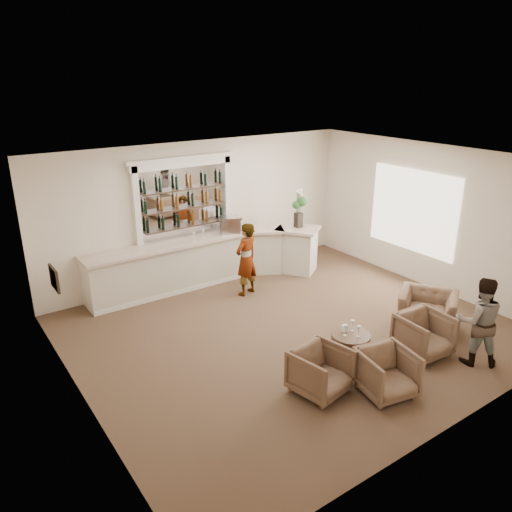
# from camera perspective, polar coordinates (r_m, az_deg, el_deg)

# --- Properties ---
(ground) EXTENTS (8.00, 8.00, 0.00)m
(ground) POSITION_cam_1_polar(r_m,az_deg,el_deg) (9.90, 4.13, -8.50)
(ground) COLOR brown
(ground) RESTS_ON ground
(room_shell) EXTENTS (8.04, 7.02, 3.32)m
(room_shell) POSITION_cam_1_polar(r_m,az_deg,el_deg) (9.64, 2.59, 5.75)
(room_shell) COLOR beige
(room_shell) RESTS_ON ground
(bar_counter) EXTENTS (5.72, 1.80, 1.14)m
(bar_counter) POSITION_cam_1_polar(r_m,az_deg,el_deg) (11.84, -5.52, -0.49)
(bar_counter) COLOR beige
(bar_counter) RESTS_ON ground
(back_bar_alcove) EXTENTS (2.64, 0.25, 3.00)m
(back_bar_alcove) POSITION_cam_1_polar(r_m,az_deg,el_deg) (11.61, -8.23, 6.51)
(back_bar_alcove) COLOR white
(back_bar_alcove) RESTS_ON ground
(cocktail_table) EXTENTS (0.68, 0.68, 0.50)m
(cocktail_table) POSITION_cam_1_polar(r_m,az_deg,el_deg) (9.00, 10.70, -10.18)
(cocktail_table) COLOR #523823
(cocktail_table) RESTS_ON ground
(sommelier) EXTENTS (0.69, 0.55, 1.67)m
(sommelier) POSITION_cam_1_polar(r_m,az_deg,el_deg) (11.10, -1.13, -0.39)
(sommelier) COLOR gray
(sommelier) RESTS_ON ground
(guest) EXTENTS (0.98, 0.96, 1.59)m
(guest) POSITION_cam_1_polar(r_m,az_deg,el_deg) (9.31, 24.15, -6.83)
(guest) COLOR gray
(guest) RESTS_ON ground
(armchair_left) EXTENTS (0.94, 0.96, 0.75)m
(armchair_left) POSITION_cam_1_polar(r_m,az_deg,el_deg) (8.05, 7.40, -12.90)
(armchair_left) COLOR brown
(armchair_left) RESTS_ON ground
(armchair_center) EXTENTS (0.93, 0.95, 0.74)m
(armchair_center) POSITION_cam_1_polar(r_m,az_deg,el_deg) (8.21, 14.70, -12.80)
(armchair_center) COLOR brown
(armchair_center) RESTS_ON ground
(armchair_right) EXTENTS (0.87, 0.89, 0.77)m
(armchair_right) POSITION_cam_1_polar(r_m,az_deg,el_deg) (9.43, 18.64, -8.52)
(armchair_right) COLOR brown
(armchair_right) RESTS_ON ground
(armchair_far) EXTENTS (1.37, 1.41, 0.70)m
(armchair_far) POSITION_cam_1_polar(r_m,az_deg,el_deg) (10.46, 18.98, -5.82)
(armchair_far) COLOR brown
(armchair_far) RESTS_ON ground
(espresso_machine) EXTENTS (0.56, 0.52, 0.40)m
(espresso_machine) POSITION_cam_1_polar(r_m,az_deg,el_deg) (11.91, -2.99, 3.59)
(espresso_machine) COLOR #BABBBF
(espresso_machine) RESTS_ON bar_counter
(flower_vase) EXTENTS (0.26, 0.26, 0.97)m
(flower_vase) POSITION_cam_1_polar(r_m,az_deg,el_deg) (12.28, 4.91, 5.74)
(flower_vase) COLOR black
(flower_vase) RESTS_ON bar_counter
(wine_glass_bar_left) EXTENTS (0.07, 0.07, 0.21)m
(wine_glass_bar_left) POSITION_cam_1_polar(r_m,az_deg,el_deg) (11.42, -7.11, 2.22)
(wine_glass_bar_left) COLOR white
(wine_glass_bar_left) RESTS_ON bar_counter
(wine_glass_bar_right) EXTENTS (0.07, 0.07, 0.21)m
(wine_glass_bar_right) POSITION_cam_1_polar(r_m,az_deg,el_deg) (11.61, -6.07, 2.58)
(wine_glass_bar_right) COLOR white
(wine_glass_bar_right) RESTS_ON bar_counter
(wine_glass_tbl_a) EXTENTS (0.07, 0.07, 0.21)m
(wine_glass_tbl_a) POSITION_cam_1_polar(r_m,az_deg,el_deg) (8.77, 10.15, -8.35)
(wine_glass_tbl_a) COLOR white
(wine_glass_tbl_a) RESTS_ON cocktail_table
(wine_glass_tbl_b) EXTENTS (0.07, 0.07, 0.21)m
(wine_glass_tbl_b) POSITION_cam_1_polar(r_m,az_deg,el_deg) (8.94, 10.94, -7.82)
(wine_glass_tbl_b) COLOR white
(wine_glass_tbl_b) RESTS_ON cocktail_table
(wine_glass_tbl_c) EXTENTS (0.07, 0.07, 0.21)m
(wine_glass_tbl_c) POSITION_cam_1_polar(r_m,az_deg,el_deg) (8.77, 11.64, -8.44)
(wine_glass_tbl_c) COLOR white
(wine_glass_tbl_c) RESTS_ON cocktail_table
(napkin_holder) EXTENTS (0.08, 0.08, 0.12)m
(napkin_holder) POSITION_cam_1_polar(r_m,az_deg,el_deg) (8.92, 10.10, -8.15)
(napkin_holder) COLOR white
(napkin_holder) RESTS_ON cocktail_table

